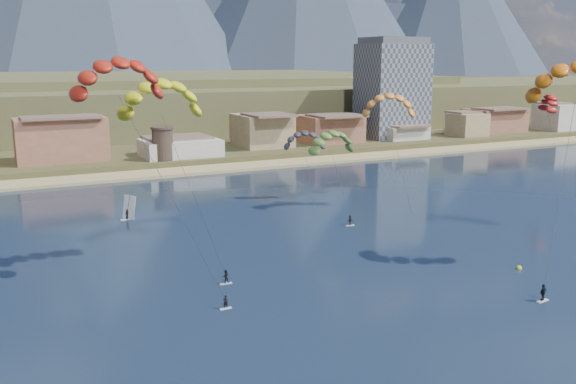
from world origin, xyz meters
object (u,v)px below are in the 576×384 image
Objects in this scene: kitesurfer_red at (118,72)px; windsurfer at (128,212)px; kitesurfer_yellow at (161,93)px; apartment_tower at (392,88)px; buoy at (519,268)px; watchtower at (163,143)px; kitesurfer_green at (332,139)px.

kitesurfer_red is 42.51m from windsurfer.
kitesurfer_red is 10.36m from kitesurfer_yellow.
windsurfer is at bearing -147.87° from apartment_tower.
apartment_tower is 127.22m from buoy.
kitesurfer_yellow is at bearing 151.33° from buoy.
kitesurfer_red is 56.64m from buoy.
kitesurfer_yellow is (-19.75, -75.02, 16.71)m from watchtower.
windsurfer is 5.77× the size of buoy.
kitesurfer_yellow reaches higher than watchtower.
apartment_tower reaches higher than buoy.
kitesurfer_green is at bearing 30.99° from kitesurfer_red.
buoy is at bearing -50.22° from windsurfer.
kitesurfer_yellow reaches higher than windsurfer.
apartment_tower is 7.59× the size of windsurfer.
kitesurfer_red is at bearing 162.38° from buoy.
watchtower is 52.40m from windsurfer.
buoy is (40.96, -49.20, -1.21)m from windsurfer.
kitesurfer_green is at bearing -12.65° from windsurfer.
windsurfer is 64.03m from buoy.
kitesurfer_red reaches higher than kitesurfer_yellow.
kitesurfer_green is at bearing -73.65° from watchtower.
watchtower reaches higher than windsurfer.
kitesurfer_red reaches higher than kitesurfer_green.
windsurfer is at bearing 167.35° from kitesurfer_green.
watchtower is 100.16m from buoy.
apartment_tower reaches higher than watchtower.
watchtower is at bearing 68.17° from windsurfer.
kitesurfer_yellow is 34.36m from windsurfer.
kitesurfer_yellow reaches higher than kitesurfer_green.
watchtower is 88.70m from kitesurfer_red.
kitesurfer_green is (36.32, 18.52, -10.13)m from kitesurfer_yellow.
kitesurfer_red is (-106.49, -96.36, 8.11)m from apartment_tower.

